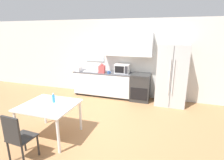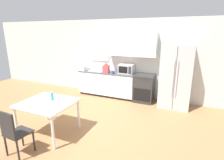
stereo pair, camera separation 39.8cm
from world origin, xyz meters
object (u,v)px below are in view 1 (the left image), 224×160
(coffee_mug, at_px, (109,72))
(drink_bottle, at_px, (54,99))
(refrigerator, at_px, (171,75))
(dining_table, at_px, (49,109))
(dining_chair_near, at_px, (17,136))
(microwave, at_px, (122,69))
(oven_range, at_px, (140,87))

(coffee_mug, height_order, drink_bottle, coffee_mug)
(drink_bottle, bearing_deg, refrigerator, 46.56)
(dining_table, distance_m, dining_chair_near, 0.89)
(microwave, bearing_deg, dining_chair_near, -103.26)
(dining_chair_near, relative_size, drink_bottle, 4.36)
(refrigerator, xyz_separation_m, dining_table, (-2.50, -2.74, -0.30))
(oven_range, xyz_separation_m, microwave, (-0.66, 0.09, 0.59))
(coffee_mug, relative_size, dining_table, 0.11)
(oven_range, relative_size, dining_chair_near, 0.98)
(coffee_mug, distance_m, dining_chair_near, 3.55)
(oven_range, distance_m, drink_bottle, 3.07)
(oven_range, height_order, refrigerator, refrigerator)
(microwave, relative_size, dining_table, 0.44)
(coffee_mug, bearing_deg, microwave, 31.26)
(oven_range, bearing_deg, coffee_mug, -171.41)
(dining_table, bearing_deg, coffee_mug, 80.00)
(microwave, xyz_separation_m, dining_chair_near, (-0.88, -3.75, -0.51))
(refrigerator, height_order, coffee_mug, refrigerator)
(oven_range, distance_m, dining_chair_near, 3.97)
(oven_range, height_order, drink_bottle, drink_bottle)
(refrigerator, distance_m, drink_bottle, 3.58)
(coffee_mug, xyz_separation_m, dining_table, (-0.46, -2.62, -0.27))
(dining_table, relative_size, drink_bottle, 5.30)
(coffee_mug, bearing_deg, oven_range, 8.59)
(oven_range, relative_size, refrigerator, 0.47)
(oven_range, distance_m, dining_table, 3.19)
(microwave, distance_m, dining_chair_near, 3.88)
(drink_bottle, bearing_deg, coffee_mug, 80.17)
(oven_range, height_order, dining_chair_near, dining_chair_near)
(microwave, height_order, coffee_mug, microwave)
(microwave, distance_m, drink_bottle, 2.87)
(microwave, bearing_deg, coffee_mug, -148.74)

